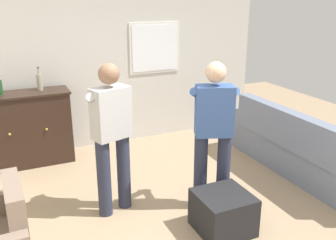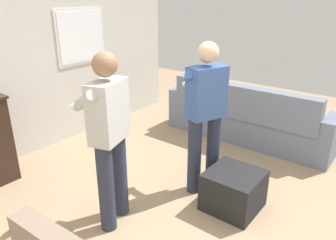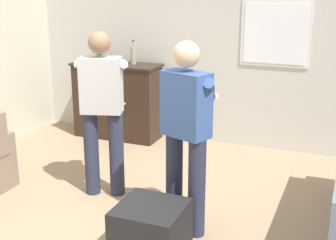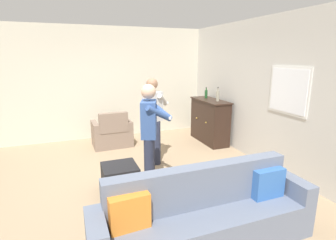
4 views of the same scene
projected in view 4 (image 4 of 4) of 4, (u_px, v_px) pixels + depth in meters
The scene contains 11 objects.
ground at pixel (130, 178), 4.59m from camera, with size 10.40×10.40×0.00m, color #9E8466.
wall_back_with_window at pixel (260, 91), 5.17m from camera, with size 5.20×0.15×2.80m.
wall_side_left at pixel (105, 83), 6.67m from camera, with size 0.12×5.20×2.80m, color beige.
couch at pixel (206, 218), 2.88m from camera, with size 0.57×2.52×0.90m.
armchair at pixel (112, 134), 6.15m from camera, with size 0.68×0.90×0.85m.
sideboard_cabinet at pixel (210, 121), 6.44m from camera, with size 1.23×0.49×1.05m.
bottle_wine_green at pixel (218, 96), 6.09m from camera, with size 0.08×0.08×0.33m.
bottle_liquor_amber at pixel (206, 94), 6.55m from camera, with size 0.07×0.07×0.27m.
ottoman at pixel (120, 178), 4.14m from camera, with size 0.53×0.53×0.41m, color black.
person_standing_left at pixel (153, 117), 5.07m from camera, with size 0.53×0.52×1.68m.
person_standing_right at pixel (150, 133), 4.00m from camera, with size 0.52×0.52×1.68m.
Camera 4 is at (4.18, -0.89, 2.08)m, focal length 28.00 mm.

